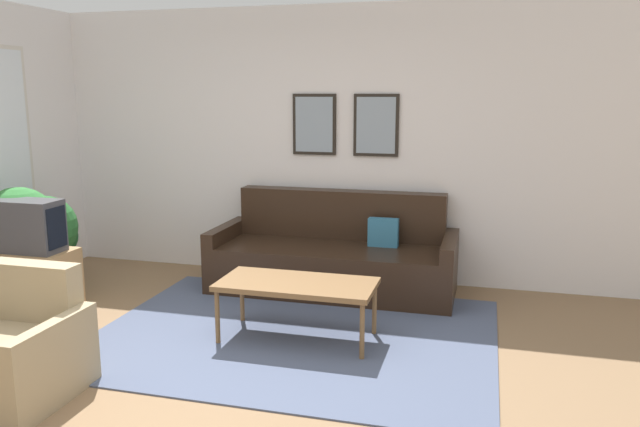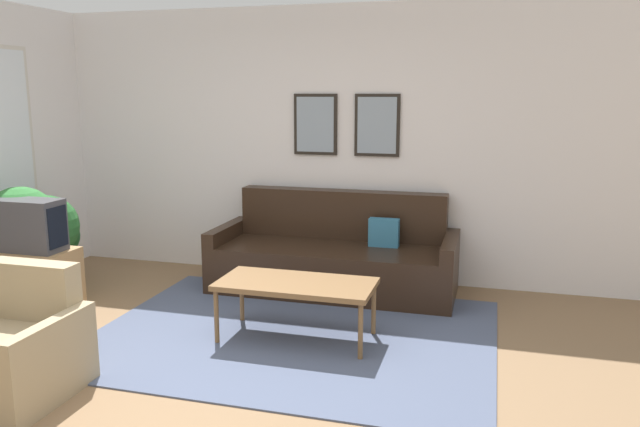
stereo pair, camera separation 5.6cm
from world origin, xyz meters
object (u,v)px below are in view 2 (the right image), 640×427
at_px(couch, 335,258).
at_px(coffee_table, 296,286).
at_px(potted_plant_tall, 21,227).
at_px(armchair, 8,353).
at_px(tv, 24,225).

distance_m(couch, coffee_table, 1.29).
distance_m(coffee_table, potted_plant_tall, 2.63).
bearing_deg(potted_plant_tall, armchair, -52.32).
xyz_separation_m(tv, armchair, (0.93, -1.27, -0.50)).
distance_m(coffee_table, armchair, 1.97).
bearing_deg(coffee_table, couch, 91.07).
bearing_deg(armchair, coffee_table, 42.00).
relative_size(coffee_table, potted_plant_tall, 1.12).
xyz_separation_m(armchair, potted_plant_tall, (-1.15, 1.49, 0.43)).
xyz_separation_m(couch, potted_plant_tall, (-2.59, -1.11, 0.38)).
bearing_deg(armchair, tv, 126.15).
distance_m(couch, potted_plant_tall, 2.84).
bearing_deg(tv, potted_plant_tall, 135.61).
bearing_deg(potted_plant_tall, couch, 23.29).
bearing_deg(couch, armchair, -118.95).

